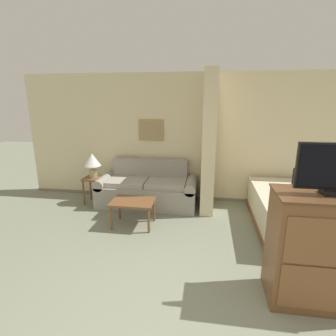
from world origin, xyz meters
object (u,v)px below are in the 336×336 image
backpack (304,180)px  coffee_table (133,204)px  table_lamp (92,161)px  bed (310,213)px  tv_dresser (325,250)px  couch (148,189)px

backpack → coffee_table: bearing=-172.0°
table_lamp → backpack: 3.87m
bed → backpack: (-0.13, 0.10, 0.52)m
table_lamp → backpack: (3.84, -0.47, -0.07)m
table_lamp → tv_dresser: bearing=-32.7°
couch → backpack: bearing=-11.6°
tv_dresser → bed: size_ratio=0.58×
tv_dresser → backpack: bearing=78.7°
couch → tv_dresser: size_ratio=1.64×
table_lamp → tv_dresser: 4.15m
table_lamp → coffee_table: bearing=-39.0°
couch → table_lamp: bearing=-175.4°
tv_dresser → coffee_table: bearing=150.4°
couch → table_lamp: size_ratio=3.94×
coffee_table → tv_dresser: (2.42, -1.37, 0.21)m
bed → backpack: size_ratio=4.54×
couch → tv_dresser: tv_dresser is taller
couch → bed: couch is taller
coffee_table → backpack: size_ratio=1.54×
backpack → table_lamp: bearing=173.0°
coffee_table → backpack: backpack is taller
table_lamp → backpack: size_ratio=1.09×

